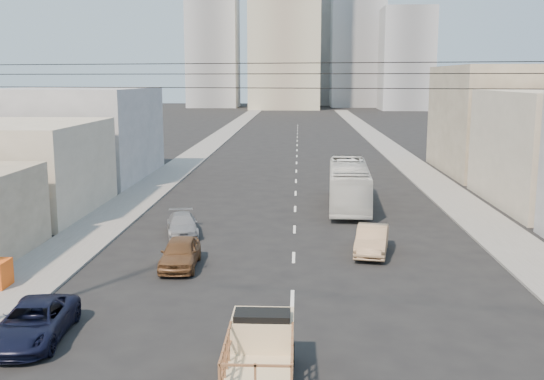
# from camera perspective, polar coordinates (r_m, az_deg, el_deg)

# --- Properties ---
(sidewalk_left) EXTENTS (3.50, 180.00, 0.12)m
(sidewalk_left) POSITION_cam_1_polar(r_m,az_deg,el_deg) (88.09, -5.42, 4.23)
(sidewalk_left) COLOR slate
(sidewalk_left) RESTS_ON ground
(sidewalk_right) EXTENTS (3.50, 180.00, 0.12)m
(sidewalk_right) POSITION_cam_1_polar(r_m,az_deg,el_deg) (88.04, 9.96, 4.12)
(sidewalk_right) COLOR slate
(sidewalk_right) RESTS_ON ground
(lane_dashes) EXTENTS (0.15, 104.00, 0.01)m
(lane_dashes) POSITION_cam_1_polar(r_m,az_deg,el_deg) (70.39, 2.22, 2.76)
(lane_dashes) COLOR silver
(lane_dashes) RESTS_ON ground
(flatbed_pickup) EXTENTS (1.95, 4.41, 1.90)m
(flatbed_pickup) POSITION_cam_1_polar(r_m,az_deg,el_deg) (19.09, -1.01, -14.07)
(flatbed_pickup) COLOR beige
(flatbed_pickup) RESTS_ON ground
(navy_pickup) EXTENTS (2.46, 4.81, 1.30)m
(navy_pickup) POSITION_cam_1_polar(r_m,az_deg,el_deg) (23.65, -20.58, -11.03)
(navy_pickup) COLOR black
(navy_pickup) RESTS_ON ground
(city_bus) EXTENTS (3.20, 11.37, 3.13)m
(city_bus) POSITION_cam_1_polar(r_m,az_deg,el_deg) (44.49, 6.90, 0.48)
(city_bus) COLOR silver
(city_bus) RESTS_ON ground
(sedan_brown) EXTENTS (1.83, 4.22, 1.42)m
(sedan_brown) POSITION_cam_1_polar(r_m,az_deg,el_deg) (30.58, -8.23, -5.60)
(sedan_brown) COLOR brown
(sedan_brown) RESTS_ON ground
(sedan_tan) EXTENTS (2.26, 4.56, 1.44)m
(sedan_tan) POSITION_cam_1_polar(r_m,az_deg,el_deg) (32.98, 8.95, -4.44)
(sedan_tan) COLOR tan
(sedan_tan) RESTS_ON ground
(sedan_grey) EXTENTS (2.56, 4.41, 1.20)m
(sedan_grey) POSITION_cam_1_polar(r_m,az_deg,el_deg) (36.83, -8.04, -3.08)
(sedan_grey) COLOR gray
(sedan_grey) RESTS_ON ground
(overhead_wires) EXTENTS (23.01, 5.02, 0.72)m
(overhead_wires) POSITION_cam_1_polar(r_m,az_deg,el_deg) (18.33, 1.78, 10.27)
(overhead_wires) COLOR black
(overhead_wires) RESTS_ON ground
(bldg_right_far) EXTENTS (12.00, 16.00, 10.00)m
(bldg_right_far) POSITION_cam_1_polar(r_m,az_deg,el_deg) (64.09, 20.51, 5.91)
(bldg_right_far) COLOR gray
(bldg_right_far) RESTS_ON ground
(bldg_left_mid) EXTENTS (11.00, 12.00, 6.00)m
(bldg_left_mid) POSITION_cam_1_polar(r_m,az_deg,el_deg) (45.51, -22.59, 1.82)
(bldg_left_mid) COLOR #AEA28C
(bldg_left_mid) RESTS_ON ground
(bldg_left_far) EXTENTS (12.00, 16.00, 8.00)m
(bldg_left_far) POSITION_cam_1_polar(r_m,az_deg,el_deg) (59.41, -17.04, 4.86)
(bldg_left_far) COLOR gray
(bldg_left_far) RESTS_ON ground
(high_rise_tower) EXTENTS (20.00, 20.00, 60.00)m
(high_rise_tower) POSITION_cam_1_polar(r_m,az_deg,el_deg) (188.07, 1.16, 16.46)
(high_rise_tower) COLOR tan
(high_rise_tower) RESTS_ON ground
(midrise_ne) EXTENTS (16.00, 16.00, 40.00)m
(midrise_ne) POSITION_cam_1_polar(r_m,az_deg,el_deg) (202.92, 7.64, 13.07)
(midrise_ne) COLOR gray
(midrise_ne) RESTS_ON ground
(midrise_nw) EXTENTS (15.00, 15.00, 34.00)m
(midrise_nw) POSITION_cam_1_polar(r_m,az_deg,el_deg) (198.73, -5.29, 12.32)
(midrise_nw) COLOR gray
(midrise_nw) RESTS_ON ground
(midrise_back) EXTENTS (18.00, 18.00, 44.00)m
(midrise_back) POSITION_cam_1_polar(r_m,az_deg,el_deg) (217.30, 4.05, 13.46)
(midrise_back) COLOR gray
(midrise_back) RESTS_ON ground
(midrise_east) EXTENTS (14.00, 14.00, 28.00)m
(midrise_east) POSITION_cam_1_polar(r_m,az_deg,el_deg) (184.33, 11.95, 11.40)
(midrise_east) COLOR gray
(midrise_east) RESTS_ON ground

